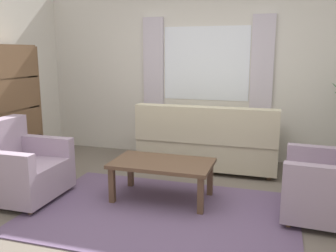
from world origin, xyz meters
The scene contains 9 objects.
ground_plane centered at (0.00, 0.00, 0.00)m, with size 6.24×6.24×0.00m, color #6B6056.
wall_back centered at (0.00, 2.26, 1.30)m, with size 5.32×0.12×2.60m, color silver.
window_with_curtains centered at (0.00, 2.18, 1.45)m, with size 1.98×0.07×1.40m.
area_rug centered at (0.00, 0.00, 0.01)m, with size 2.71×1.82×0.01m, color #604C6B.
couch centered at (0.17, 1.59, 0.37)m, with size 1.90×0.82×0.92m.
armchair_left centered at (-1.65, -0.08, 0.35)m, with size 0.83×0.85×0.88m.
armchair_right centered at (1.65, 0.37, 0.35)m, with size 0.87×0.89×0.88m.
coffee_table centered at (-0.10, 0.35, 0.38)m, with size 1.10×0.64×0.44m.
bookshelf centered at (-2.35, 0.73, 0.89)m, with size 0.30×0.94×1.72m.
Camera 1 is at (1.08, -3.30, 1.62)m, focal length 38.83 mm.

